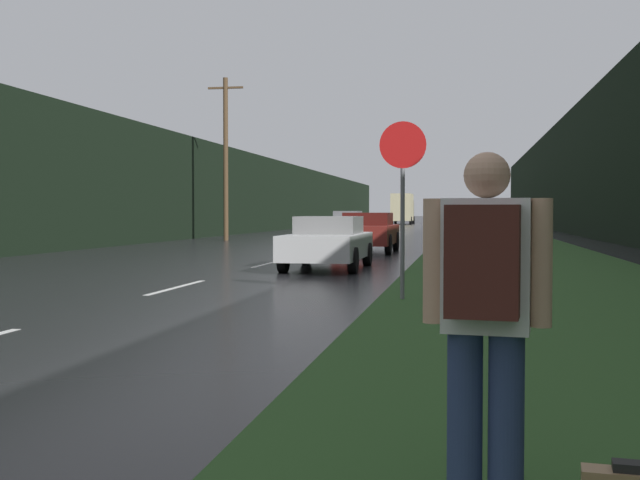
# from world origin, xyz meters

# --- Properties ---
(grass_verge) EXTENTS (6.00, 240.00, 0.02)m
(grass_verge) POSITION_xyz_m (6.95, 40.00, 0.01)
(grass_verge) COLOR #26471E
(grass_verge) RESTS_ON ground_plane
(lane_stripe_c) EXTENTS (0.12, 3.00, 0.01)m
(lane_stripe_c) POSITION_xyz_m (0.00, 13.55, 0.00)
(lane_stripe_c) COLOR silver
(lane_stripe_c) RESTS_ON ground_plane
(lane_stripe_d) EXTENTS (0.12, 3.00, 0.01)m
(lane_stripe_d) POSITION_xyz_m (0.00, 20.55, 0.00)
(lane_stripe_d) COLOR silver
(lane_stripe_d) RESTS_ON ground_plane
(lane_stripe_e) EXTENTS (0.12, 3.00, 0.01)m
(lane_stripe_e) POSITION_xyz_m (0.00, 27.55, 0.00)
(lane_stripe_e) COLOR silver
(lane_stripe_e) RESTS_ON ground_plane
(treeline_far_side) EXTENTS (2.00, 140.00, 5.45)m
(treeline_far_side) POSITION_xyz_m (-9.95, 50.00, 2.73)
(treeline_far_side) COLOR black
(treeline_far_side) RESTS_ON ground_plane
(treeline_near_side) EXTENTS (2.00, 140.00, 8.01)m
(treeline_near_side) POSITION_xyz_m (12.95, 50.00, 4.00)
(treeline_near_side) COLOR black
(treeline_near_side) RESTS_ON ground_plane
(utility_pole_far) EXTENTS (1.80, 0.24, 8.11)m
(utility_pole_far) POSITION_xyz_m (-6.43, 37.81, 4.19)
(utility_pole_far) COLOR #4C3823
(utility_pole_far) RESTS_ON ground_plane
(stop_sign) EXTENTS (0.75, 0.07, 2.88)m
(stop_sign) POSITION_xyz_m (4.36, 12.11, 1.81)
(stop_sign) COLOR slate
(stop_sign) RESTS_ON ground_plane
(hitchhiker_with_backpack) EXTENTS (0.59, 0.44, 1.70)m
(hitchhiker_with_backpack) POSITION_xyz_m (5.44, 2.93, 0.98)
(hitchhiker_with_backpack) COLOR navy
(hitchhiker_with_backpack) RESTS_ON ground_plane
(car_passing_near) EXTENTS (1.86, 4.44, 1.32)m
(car_passing_near) POSITION_xyz_m (1.98, 18.97, 0.67)
(car_passing_near) COLOR #BCBCBC
(car_passing_near) RESTS_ON ground_plane
(car_passing_far) EXTENTS (1.95, 4.76, 1.40)m
(car_passing_far) POSITION_xyz_m (1.98, 27.27, 0.73)
(car_passing_far) COLOR maroon
(car_passing_far) RESTS_ON ground_plane
(car_oncoming) EXTENTS (1.99, 4.25, 1.49)m
(car_oncoming) POSITION_xyz_m (-1.98, 49.72, 0.75)
(car_oncoming) COLOR #9E9EA3
(car_oncoming) RESTS_ON ground_plane
(delivery_truck) EXTENTS (2.47, 7.80, 3.59)m
(delivery_truck) POSITION_xyz_m (-1.98, 95.18, 1.89)
(delivery_truck) COLOR #6E684F
(delivery_truck) RESTS_ON ground_plane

